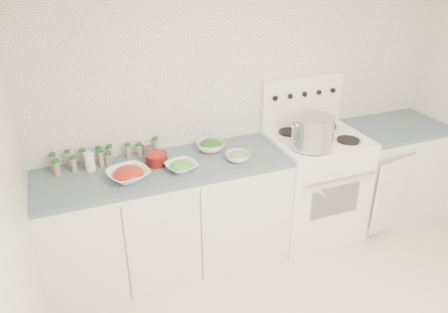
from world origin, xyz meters
TOP-DOWN VIEW (x-y plane):
  - room_walls at (0.00, 0.00)m, footprint 3.54×3.04m
  - counter_left at (-0.82, 1.19)m, footprint 1.85×0.62m
  - stove at (0.48, 1.19)m, footprint 0.76×0.70m
  - counter_right at (1.30, 1.19)m, footprint 0.89×0.69m
  - stock_pot at (0.31, 1.01)m, footprint 0.34×0.32m
  - bowl_tomato at (-1.10, 1.10)m, footprint 0.35×0.35m
  - bowl_snowpea at (-0.72, 1.10)m, footprint 0.27×0.27m
  - bowl_broccoli at (-0.41, 1.33)m, footprint 0.30×0.30m
  - bowl_zucchini at (-0.28, 1.09)m, footprint 0.20×0.20m
  - bowl_pepper at (-0.86, 1.25)m, footprint 0.16×0.16m
  - salt_canister at (-1.33, 1.33)m, footprint 0.07×0.07m
  - tin_can at (-0.89, 1.45)m, footprint 0.07×0.07m
  - spice_cluster at (-1.27, 1.41)m, footprint 0.79×0.14m

SIDE VIEW (x-z plane):
  - counter_right at x=1.30m, z-range 0.00..0.90m
  - counter_left at x=-0.82m, z-range 0.00..0.90m
  - stove at x=0.48m, z-range -0.18..1.18m
  - bowl_snowpea at x=-0.72m, z-range 0.89..0.97m
  - bowl_zucchini at x=-0.28m, z-range 0.90..0.97m
  - bowl_tomato at x=-1.10m, z-range 0.89..0.99m
  - bowl_broccoli at x=-0.41m, z-range 0.90..0.99m
  - tin_can at x=-0.89m, z-range 0.90..0.99m
  - bowl_pepper at x=-0.86m, z-range 0.90..1.00m
  - spice_cluster at x=-1.27m, z-range 0.90..1.03m
  - salt_canister at x=-1.33m, z-range 0.90..1.04m
  - stock_pot at x=0.31m, z-range 0.96..1.20m
  - room_walls at x=0.00m, z-range 0.30..2.82m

